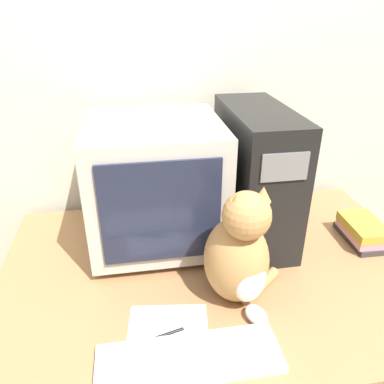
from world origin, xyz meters
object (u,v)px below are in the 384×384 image
at_px(pen, 156,338).
at_px(computer_tower, 255,175).
at_px(cat, 239,254).
at_px(keyboard, 190,359).
at_px(book_stack, 363,232).
at_px(crt_monitor, 156,183).

bearing_deg(pen, computer_tower, 48.89).
distance_m(cat, pen, 0.31).
bearing_deg(cat, keyboard, -148.51).
height_order(computer_tower, keyboard, computer_tower).
height_order(cat, book_stack, cat).
bearing_deg(crt_monitor, book_stack, -10.36).
distance_m(crt_monitor, pen, 0.51).
distance_m(keyboard, pen, 0.11).
relative_size(book_stack, pen, 1.36).
bearing_deg(pen, keyboard, -47.03).
xyz_separation_m(crt_monitor, pen, (-0.05, -0.45, -0.22)).
xyz_separation_m(crt_monitor, book_stack, (0.72, -0.13, -0.19)).
distance_m(computer_tower, pen, 0.64).
relative_size(crt_monitor, computer_tower, 0.93).
height_order(computer_tower, cat, computer_tower).
xyz_separation_m(cat, book_stack, (0.52, 0.21, -0.12)).
xyz_separation_m(book_stack, pen, (-0.77, -0.32, -0.03)).
distance_m(crt_monitor, keyboard, 0.57).
relative_size(keyboard, cat, 1.24).
xyz_separation_m(keyboard, book_stack, (0.69, 0.40, 0.03)).
distance_m(crt_monitor, book_stack, 0.76).
bearing_deg(cat, pen, -172.12).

